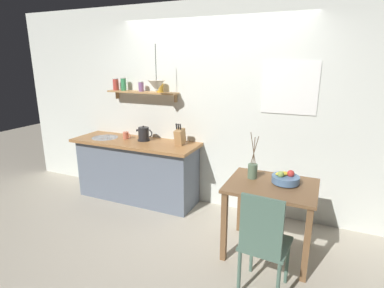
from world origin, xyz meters
TOP-DOWN VIEW (x-y plane):
  - ground_plane at (0.00, 0.00)m, footprint 14.00×14.00m
  - back_wall at (0.20, 0.65)m, footprint 6.80×0.11m
  - kitchen_counter at (-1.00, 0.32)m, footprint 1.83×0.63m
  - wall_shelf at (-1.02, 0.49)m, footprint 1.08×0.20m
  - dining_table at (0.99, -0.24)m, footprint 0.88×0.71m
  - dining_chair_near at (1.05, -0.88)m, footprint 0.42×0.43m
  - fruit_bowl at (1.11, -0.16)m, footprint 0.27×0.27m
  - twig_vase at (0.77, -0.15)m, footprint 0.10×0.10m
  - electric_kettle at (-0.89, 0.37)m, footprint 0.25×0.17m
  - knife_block at (-0.33, 0.37)m, footprint 0.10×0.18m
  - coffee_mug_by_sink at (-1.18, 0.35)m, footprint 0.12×0.08m
  - pendant_lamp at (-0.59, 0.25)m, footprint 0.22×0.22m

SIDE VIEW (x-z plane):
  - ground_plane at x=0.00m, z-range 0.00..0.00m
  - kitchen_counter at x=-1.00m, z-range 0.01..0.89m
  - dining_chair_near at x=1.05m, z-range 0.05..1.01m
  - dining_table at x=0.99m, z-range 0.25..1.03m
  - fruit_bowl at x=1.11m, z-range 0.76..0.90m
  - twig_vase at x=0.77m, z-range 0.62..1.11m
  - coffee_mug_by_sink at x=-1.18m, z-range 0.88..0.98m
  - electric_kettle at x=-0.89m, z-range 0.87..1.08m
  - knife_block at x=-0.33m, z-range 0.85..1.15m
  - back_wall at x=0.20m, z-range 0.00..2.70m
  - wall_shelf at x=-1.02m, z-range 1.43..1.74m
  - pendant_lamp at x=-0.59m, z-range 1.38..1.95m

